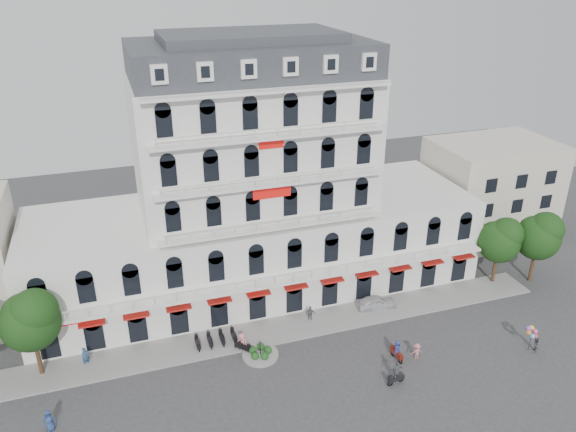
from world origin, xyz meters
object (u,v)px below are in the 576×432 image
Objects in this scene: rider_east at (397,351)px; balloon_vendor at (534,339)px; parked_car at (376,302)px; rider_northeast at (397,373)px; rider_center at (242,342)px.

balloon_vendor is at bearing -110.39° from rider_east.
parked_car is 7.88m from rider_east.
rider_east is 0.80× the size of balloon_vendor.
parked_car is at bearing -117.34° from rider_northeast.
rider_east is at bearing 26.39° from rider_center.
rider_northeast is 13.44m from balloon_vendor.
rider_northeast is at bearing 143.44° from rider_east.
parked_car is at bearing -20.98° from rider_east.
rider_center reaches higher than parked_car.
rider_center is 25.63m from balloon_vendor.
parked_car is 1.72× the size of rider_northeast.
rider_east is (-1.86, -7.65, 0.28)m from parked_car.
rider_center is at bearing 105.65° from parked_car.
rider_northeast is at bearing 13.17° from rider_center.
rider_center is (-14.28, -2.44, 0.34)m from parked_car.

